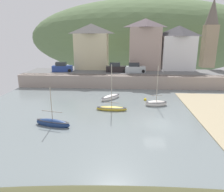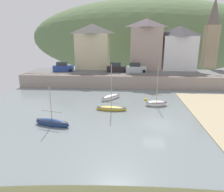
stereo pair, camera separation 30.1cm
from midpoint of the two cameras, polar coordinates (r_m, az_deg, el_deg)
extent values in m
cube|color=slate|center=(24.72, 11.95, -7.23)|extent=(48.00, 40.00, 0.06)
cube|color=gray|center=(40.55, 9.00, 3.83)|extent=(48.00, 2.40, 2.40)
cube|color=#606060|center=(43.96, 8.69, 6.30)|extent=(48.00, 9.00, 0.10)
ellipsoid|color=#597247|center=(78.04, 9.60, 15.22)|extent=(80.00, 44.00, 25.51)
cube|color=beige|center=(48.47, -5.04, 11.90)|extent=(7.13, 4.93, 7.65)
pyramid|color=#514E4B|center=(48.38, -5.19, 17.67)|extent=(7.43, 5.23, 2.10)
cube|color=tan|center=(47.98, 9.20, 12.50)|extent=(6.56, 5.24, 8.94)
pyramid|color=#55494D|center=(47.98, 9.49, 18.91)|extent=(6.86, 5.54, 1.80)
cube|color=silver|center=(49.14, 17.60, 11.00)|extent=(6.90, 5.54, 7.15)
pyramid|color=#3E3D41|center=(49.02, 18.07, 16.40)|extent=(7.20, 5.84, 2.13)
cube|color=#9C8869|center=(55.22, 25.11, 11.98)|extent=(2.80, 2.80, 9.56)
cone|color=#665B51|center=(55.43, 26.09, 19.88)|extent=(3.00, 3.00, 5.79)
ellipsoid|color=gold|center=(28.19, 0.14, -3.47)|extent=(4.15, 1.24, 0.68)
ellipsoid|color=black|center=(28.13, 0.14, -3.11)|extent=(4.07, 1.21, 0.12)
cylinder|color=#B2A893|center=(27.32, 0.14, 2.72)|extent=(0.09, 0.09, 5.56)
cylinder|color=gray|center=(27.91, 0.14, -1.78)|extent=(1.95, 0.17, 0.07)
ellipsoid|color=silver|center=(30.61, 12.11, -2.10)|extent=(3.25, 1.65, 0.96)
ellipsoid|color=black|center=(30.54, 12.14, -1.63)|extent=(3.19, 1.62, 0.12)
cylinder|color=#B2A893|center=(29.86, 12.43, 3.26)|extent=(0.09, 0.09, 4.91)
cylinder|color=gray|center=(30.26, 12.24, 0.12)|extent=(1.59, 0.28, 0.07)
ellipsoid|color=white|center=(33.02, -0.06, -0.44)|extent=(3.38, 3.73, 0.91)
ellipsoid|color=black|center=(32.96, -0.06, -0.02)|extent=(3.31, 3.66, 0.12)
ellipsoid|color=navy|center=(24.33, -15.47, -7.08)|extent=(4.26, 1.85, 1.00)
ellipsoid|color=black|center=(24.23, -15.52, -6.48)|extent=(4.17, 1.82, 0.12)
cylinder|color=#B2A893|center=(23.55, -15.88, -1.89)|extent=(0.09, 0.09, 3.63)
cylinder|color=gray|center=(23.84, -15.71, -4.01)|extent=(2.49, 0.66, 0.07)
cube|color=navy|center=(45.70, -12.80, 7.27)|extent=(4.26, 2.14, 1.20)
cube|color=#282D33|center=(45.64, -13.18, 8.44)|extent=(2.25, 1.72, 0.80)
cylinder|color=black|center=(46.05, -10.51, 7.11)|extent=(0.64, 0.22, 0.64)
cylinder|color=black|center=(44.52, -11.03, 6.79)|extent=(0.64, 0.22, 0.64)
cylinder|color=black|center=(46.99, -14.44, 7.05)|extent=(0.64, 0.22, 0.64)
cylinder|color=black|center=(45.50, -15.07, 6.73)|extent=(0.64, 0.22, 0.64)
cube|color=black|center=(43.78, 1.53, 7.29)|extent=(4.16, 1.85, 1.20)
cube|color=#282D33|center=(43.66, 1.20, 8.53)|extent=(2.15, 1.58, 0.80)
cylinder|color=black|center=(44.56, 3.71, 7.05)|extent=(0.64, 0.22, 0.64)
cylinder|color=black|center=(42.98, 3.68, 6.73)|extent=(0.64, 0.22, 0.64)
cylinder|color=black|center=(44.71, -0.56, 7.12)|extent=(0.64, 0.22, 0.64)
cylinder|color=black|center=(43.14, -0.73, 6.79)|extent=(0.64, 0.22, 0.64)
cube|color=#B3BDBF|center=(43.77, 6.62, 7.19)|extent=(4.19, 1.92, 1.20)
cube|color=#282D33|center=(43.63, 6.33, 8.43)|extent=(2.18, 1.61, 0.80)
cylinder|color=black|center=(44.70, 8.70, 6.93)|extent=(0.64, 0.22, 0.64)
cylinder|color=black|center=(43.12, 8.85, 6.60)|extent=(0.64, 0.22, 0.64)
cylinder|color=black|center=(44.56, 4.43, 7.04)|extent=(0.64, 0.22, 0.64)
cylinder|color=black|center=(42.98, 4.44, 6.71)|extent=(0.64, 0.22, 0.64)
sphere|color=yellow|center=(32.82, 9.25, -0.96)|extent=(0.45, 0.45, 0.45)
camera|label=1|loc=(0.15, -89.57, 0.12)|focal=33.88mm
camera|label=2|loc=(0.15, 90.43, -0.12)|focal=33.88mm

